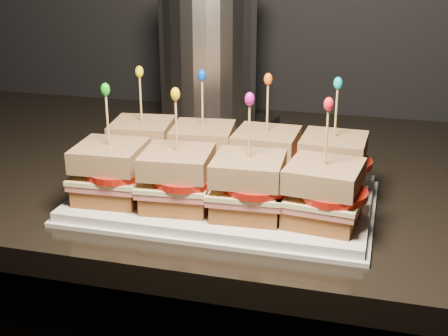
# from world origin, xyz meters

# --- Properties ---
(platter) EXTENTS (0.40, 0.25, 0.02)m
(platter) POSITION_xyz_m (-0.31, 1.49, 0.93)
(platter) COLOR white
(platter) RESTS_ON granite_slab
(platter_rim) EXTENTS (0.41, 0.26, 0.01)m
(platter_rim) POSITION_xyz_m (-0.31, 1.49, 0.92)
(platter_rim) COLOR white
(platter_rim) RESTS_ON granite_slab
(sandwich_0_bread_bot) EXTENTS (0.10, 0.10, 0.02)m
(sandwich_0_bread_bot) POSITION_xyz_m (-0.45, 1.55, 0.95)
(sandwich_0_bread_bot) COLOR #5E3116
(sandwich_0_bread_bot) RESTS_ON platter
(sandwich_0_ham) EXTENTS (0.10, 0.10, 0.01)m
(sandwich_0_ham) POSITION_xyz_m (-0.45, 1.55, 0.96)
(sandwich_0_ham) COLOR #B7524F
(sandwich_0_ham) RESTS_ON sandwich_0_bread_bot
(sandwich_0_cheese) EXTENTS (0.11, 0.10, 0.01)m
(sandwich_0_cheese) POSITION_xyz_m (-0.45, 1.55, 0.97)
(sandwich_0_cheese) COLOR beige
(sandwich_0_cheese) RESTS_ON sandwich_0_ham
(sandwich_0_tomato) EXTENTS (0.08, 0.08, 0.01)m
(sandwich_0_tomato) POSITION_xyz_m (-0.44, 1.54, 0.98)
(sandwich_0_tomato) COLOR #AD180E
(sandwich_0_tomato) RESTS_ON sandwich_0_cheese
(sandwich_0_bread_top) EXTENTS (0.10, 0.10, 0.03)m
(sandwich_0_bread_top) POSITION_xyz_m (-0.45, 1.55, 1.00)
(sandwich_0_bread_top) COLOR #56250B
(sandwich_0_bread_top) RESTS_ON sandwich_0_tomato
(sandwich_0_pick) EXTENTS (0.00, 0.00, 0.09)m
(sandwich_0_pick) POSITION_xyz_m (-0.45, 1.55, 1.04)
(sandwich_0_pick) COLOR tan
(sandwich_0_pick) RESTS_ON sandwich_0_bread_top
(sandwich_0_frill) EXTENTS (0.01, 0.01, 0.02)m
(sandwich_0_frill) POSITION_xyz_m (-0.45, 1.55, 1.09)
(sandwich_0_frill) COLOR yellow
(sandwich_0_frill) RESTS_ON sandwich_0_pick
(sandwich_1_bread_bot) EXTENTS (0.09, 0.09, 0.02)m
(sandwich_1_bread_bot) POSITION_xyz_m (-0.36, 1.55, 0.95)
(sandwich_1_bread_bot) COLOR #5E3116
(sandwich_1_bread_bot) RESTS_ON platter
(sandwich_1_ham) EXTENTS (0.10, 0.10, 0.01)m
(sandwich_1_ham) POSITION_xyz_m (-0.36, 1.55, 0.96)
(sandwich_1_ham) COLOR #B7524F
(sandwich_1_ham) RESTS_ON sandwich_1_bread_bot
(sandwich_1_cheese) EXTENTS (0.11, 0.10, 0.01)m
(sandwich_1_cheese) POSITION_xyz_m (-0.36, 1.55, 0.97)
(sandwich_1_cheese) COLOR beige
(sandwich_1_cheese) RESTS_ON sandwich_1_ham
(sandwich_1_tomato) EXTENTS (0.08, 0.08, 0.01)m
(sandwich_1_tomato) POSITION_xyz_m (-0.35, 1.54, 0.98)
(sandwich_1_tomato) COLOR #AD180E
(sandwich_1_tomato) RESTS_ON sandwich_1_cheese
(sandwich_1_bread_top) EXTENTS (0.10, 0.10, 0.03)m
(sandwich_1_bread_top) POSITION_xyz_m (-0.36, 1.55, 1.00)
(sandwich_1_bread_top) COLOR #56250B
(sandwich_1_bread_top) RESTS_ON sandwich_1_tomato
(sandwich_1_pick) EXTENTS (0.00, 0.00, 0.09)m
(sandwich_1_pick) POSITION_xyz_m (-0.36, 1.55, 1.04)
(sandwich_1_pick) COLOR tan
(sandwich_1_pick) RESTS_ON sandwich_1_bread_top
(sandwich_1_frill) EXTENTS (0.01, 0.01, 0.02)m
(sandwich_1_frill) POSITION_xyz_m (-0.36, 1.55, 1.09)
(sandwich_1_frill) COLOR #0739D6
(sandwich_1_frill) RESTS_ON sandwich_1_pick
(sandwich_2_bread_bot) EXTENTS (0.09, 0.09, 0.02)m
(sandwich_2_bread_bot) POSITION_xyz_m (-0.26, 1.55, 0.95)
(sandwich_2_bread_bot) COLOR #5E3116
(sandwich_2_bread_bot) RESTS_ON platter
(sandwich_2_ham) EXTENTS (0.10, 0.09, 0.01)m
(sandwich_2_ham) POSITION_xyz_m (-0.26, 1.55, 0.96)
(sandwich_2_ham) COLOR #B7524F
(sandwich_2_ham) RESTS_ON sandwich_2_bread_bot
(sandwich_2_cheese) EXTENTS (0.10, 0.09, 0.01)m
(sandwich_2_cheese) POSITION_xyz_m (-0.26, 1.55, 0.97)
(sandwich_2_cheese) COLOR beige
(sandwich_2_cheese) RESTS_ON sandwich_2_ham
(sandwich_2_tomato) EXTENTS (0.08, 0.08, 0.01)m
(sandwich_2_tomato) POSITION_xyz_m (-0.25, 1.54, 0.98)
(sandwich_2_tomato) COLOR #AD180E
(sandwich_2_tomato) RESTS_ON sandwich_2_cheese
(sandwich_2_bread_top) EXTENTS (0.09, 0.09, 0.03)m
(sandwich_2_bread_top) POSITION_xyz_m (-0.26, 1.55, 1.00)
(sandwich_2_bread_top) COLOR #56250B
(sandwich_2_bread_top) RESTS_ON sandwich_2_tomato
(sandwich_2_pick) EXTENTS (0.00, 0.00, 0.09)m
(sandwich_2_pick) POSITION_xyz_m (-0.26, 1.55, 1.04)
(sandwich_2_pick) COLOR tan
(sandwich_2_pick) RESTS_ON sandwich_2_bread_top
(sandwich_2_frill) EXTENTS (0.01, 0.01, 0.02)m
(sandwich_2_frill) POSITION_xyz_m (-0.26, 1.55, 1.09)
(sandwich_2_frill) COLOR #E75A11
(sandwich_2_frill) RESTS_ON sandwich_2_pick
(sandwich_3_bread_bot) EXTENTS (0.09, 0.09, 0.02)m
(sandwich_3_bread_bot) POSITION_xyz_m (-0.17, 1.55, 0.95)
(sandwich_3_bread_bot) COLOR #5E3116
(sandwich_3_bread_bot) RESTS_ON platter
(sandwich_3_ham) EXTENTS (0.10, 0.09, 0.01)m
(sandwich_3_ham) POSITION_xyz_m (-0.17, 1.55, 0.96)
(sandwich_3_ham) COLOR #B7524F
(sandwich_3_ham) RESTS_ON sandwich_3_bread_bot
(sandwich_3_cheese) EXTENTS (0.10, 0.09, 0.01)m
(sandwich_3_cheese) POSITION_xyz_m (-0.17, 1.55, 0.97)
(sandwich_3_cheese) COLOR beige
(sandwich_3_cheese) RESTS_ON sandwich_3_ham
(sandwich_3_tomato) EXTENTS (0.08, 0.08, 0.01)m
(sandwich_3_tomato) POSITION_xyz_m (-0.16, 1.54, 0.98)
(sandwich_3_tomato) COLOR #AD180E
(sandwich_3_tomato) RESTS_ON sandwich_3_cheese
(sandwich_3_bread_top) EXTENTS (0.09, 0.09, 0.03)m
(sandwich_3_bread_top) POSITION_xyz_m (-0.17, 1.55, 1.00)
(sandwich_3_bread_top) COLOR #56250B
(sandwich_3_bread_top) RESTS_ON sandwich_3_tomato
(sandwich_3_pick) EXTENTS (0.00, 0.00, 0.09)m
(sandwich_3_pick) POSITION_xyz_m (-0.17, 1.55, 1.04)
(sandwich_3_pick) COLOR tan
(sandwich_3_pick) RESTS_ON sandwich_3_bread_top
(sandwich_3_frill) EXTENTS (0.01, 0.01, 0.02)m
(sandwich_3_frill) POSITION_xyz_m (-0.17, 1.55, 1.09)
(sandwich_3_frill) COLOR #08ADBA
(sandwich_3_frill) RESTS_ON sandwich_3_pick
(sandwich_4_bread_bot) EXTENTS (0.09, 0.09, 0.02)m
(sandwich_4_bread_bot) POSITION_xyz_m (-0.45, 1.43, 0.95)
(sandwich_4_bread_bot) COLOR #5E3116
(sandwich_4_bread_bot) RESTS_ON platter
(sandwich_4_ham) EXTENTS (0.10, 0.10, 0.01)m
(sandwich_4_ham) POSITION_xyz_m (-0.45, 1.43, 0.96)
(sandwich_4_ham) COLOR #B7524F
(sandwich_4_ham) RESTS_ON sandwich_4_bread_bot
(sandwich_4_cheese) EXTENTS (0.10, 0.10, 0.01)m
(sandwich_4_cheese) POSITION_xyz_m (-0.45, 1.43, 0.97)
(sandwich_4_cheese) COLOR beige
(sandwich_4_cheese) RESTS_ON sandwich_4_ham
(sandwich_4_tomato) EXTENTS (0.08, 0.08, 0.01)m
(sandwich_4_tomato) POSITION_xyz_m (-0.44, 1.43, 0.98)
(sandwich_4_tomato) COLOR #AD180E
(sandwich_4_tomato) RESTS_ON sandwich_4_cheese
(sandwich_4_bread_top) EXTENTS (0.09, 0.09, 0.03)m
(sandwich_4_bread_top) POSITION_xyz_m (-0.45, 1.43, 1.00)
(sandwich_4_bread_top) COLOR #56250B
(sandwich_4_bread_top) RESTS_ON sandwich_4_tomato
(sandwich_4_pick) EXTENTS (0.00, 0.00, 0.09)m
(sandwich_4_pick) POSITION_xyz_m (-0.45, 1.43, 1.04)
(sandwich_4_pick) COLOR tan
(sandwich_4_pick) RESTS_ON sandwich_4_bread_top
(sandwich_4_frill) EXTENTS (0.01, 0.01, 0.02)m
(sandwich_4_frill) POSITION_xyz_m (-0.45, 1.43, 1.09)
(sandwich_4_frill) COLOR #19B017
(sandwich_4_frill) RESTS_ON sandwich_4_pick
(sandwich_5_bread_bot) EXTENTS (0.09, 0.09, 0.02)m
(sandwich_5_bread_bot) POSITION_xyz_m (-0.36, 1.43, 0.95)
(sandwich_5_bread_bot) COLOR #5E3116
(sandwich_5_bread_bot) RESTS_ON platter
(sandwich_5_ham) EXTENTS (0.10, 0.10, 0.01)m
(sandwich_5_ham) POSITION_xyz_m (-0.36, 1.43, 0.96)
(sandwich_5_ham) COLOR #B7524F
(sandwich_5_ham) RESTS_ON sandwich_5_bread_bot
(sandwich_5_cheese) EXTENTS (0.10, 0.10, 0.01)m
(sandwich_5_cheese) POSITION_xyz_m (-0.36, 1.43, 0.97)
(sandwich_5_cheese) COLOR beige
(sandwich_5_cheese) RESTS_ON sandwich_5_ham
(sandwich_5_tomato) EXTENTS (0.08, 0.08, 0.01)m
(sandwich_5_tomato) POSITION_xyz_m (-0.35, 1.43, 0.98)
(sandwich_5_tomato) COLOR #AD180E
(sandwich_5_tomato) RESTS_ON sandwich_5_cheese
(sandwich_5_bread_top) EXTENTS (0.09, 0.09, 0.03)m
(sandwich_5_bread_top) POSITION_xyz_m (-0.36, 1.43, 1.00)
(sandwich_5_bread_top) COLOR #56250B
(sandwich_5_bread_top) RESTS_ON sandwich_5_tomato
(sandwich_5_pick) EXTENTS (0.00, 0.00, 0.09)m
(sandwich_5_pick) POSITION_xyz_m (-0.36, 1.43, 1.04)
(sandwich_5_pick) COLOR tan
(sandwich_5_pick) RESTS_ON sandwich_5_bread_top
(sandwich_5_frill) EXTENTS (0.01, 0.01, 0.02)m
(sandwich_5_frill) POSITION_xyz_m (-0.36, 1.43, 1.09)
(sandwich_5_frill) COLOR yellow
(sandwich_5_frill) RESTS_ON sandwich_5_pick
(sandwich_6_bread_bot) EXTENTS (0.09, 0.09, 0.02)m
(sandwich_6_bread_bot) POSITION_xyz_m (-0.26, 1.43, 0.95)
(sandwich_6_bread_bot) COLOR #5E3116
(sandwich_6_bread_bot) RESTS_ON platter
(sandwich_6_ham) EXTENTS (0.10, 0.10, 0.01)m
(sandwich_6_ham) POSITION_xyz_m (-0.26, 1.43, 0.96)
(sandwich_6_ham) COLOR #B7524F
(sandwich_6_ham) RESTS_ON sandwich_6_bread_bot
(sandwich_6_cheese) EXTENTS (0.10, 0.10, 0.01)m
(sandwich_6_cheese) POSITION_xyz_m (-0.26, 1.43, 0.97)
(sandwich_6_cheese) COLOR beige
(sandwich_6_cheese) RESTS_ON sandwich_6_ham
(sandwich_6_tomato) EXTENTS (0.08, 0.08, 0.01)m
(sandwich_6_tomato) POSITION_xyz_m (-0.25, 1.43, 0.98)
(sandwich_6_tomato) COLOR #AD180E
(sandwich_6_tomato) RESTS_ON sandwich_6_cheese
(sandwich_6_bread_top) EXTENTS (0.09, 0.09, 0.03)m
(sandwich_6_bread_top) POSITION_xyz_m (-0.26, 1.43, 1.00)
(sandwich_6_bread_top) COLOR #56250B
(sandwich_6_bread_top) RESTS_ON sandwich_6_tomato
(sandwich_6_pick) EXTENTS (0.00, 0.00, 0.09)m
(sandwich_6_pick) POSITION_xyz_m (-0.26, 1.43, 1.04)
(sandwich_6_pick) COLOR tan
(sandwich_6_pick) RESTS_ON sandwich_6_bread_top
(sandwich_6_frill) EXTENTS (0.01, 0.01, 0.02)m
(sandwich_6_frill) POSITION_xyz_m (-0.26, 1.43, 1.09)
(sandwich_6_frill) COLOR #C416A2
(sandwich_6_frill) RESTS_ON sandwich_6_pick
(sandwich_7_bread_bot) EXTENTS (0.09, 0.09, 0.02)m
(sandwich_7_bread_bot) POSITION_xyz_m (-0.17, 1.43, 0.95)
(sandwich_7_bread_bot) COLOR #5E3116
(sandwich_7_bread_bot) RESTS_ON platter
(sandwich_7_ham) EXTENTS (0.10, 0.10, 0.01)m
(sandwich_7_ham) POSITION_xyz_m (-0.17, 1.43, 0.96)
(sandwich_7_ham) COLOR #B7524F
(sandwich_7_ham) RESTS_ON sandwich_7_bread_bot
(sandwich_7_cheese) EXTENTS (0.10, 0.10, 0.01)m
(sandwich_7_cheese) POSITION_xyz_m (-0.17, 1.43, 0.97)
(sandwich_7_cheese) COLOR beige
(sandwich_7_cheese) RESTS_ON sandwich_7_ham
(sandwich_7_tomato) EXTENTS (0.08, 0.08, 0.01)m
(sandwich_7_tomato) POSITION_xyz_m (-0.16, 1.43, 0.98)
(sandwich_7_tomato) COLOR #AD180E
(sandwich_7_tomato) RESTS_ON sandwich_7_cheese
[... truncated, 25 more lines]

